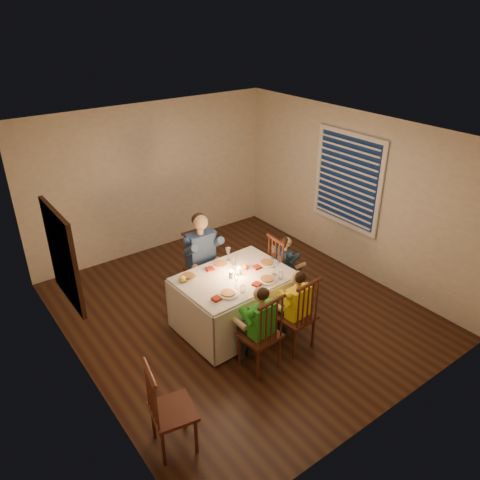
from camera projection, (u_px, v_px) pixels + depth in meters
ground at (239, 310)px, 6.85m from camera, size 5.00×5.00×0.00m
wall_left at (72, 284)px, 5.07m from camera, size 0.02×5.00×2.60m
wall_right at (352, 193)px, 7.45m from camera, size 0.02×5.00×2.60m
wall_back at (153, 179)px, 8.04m from camera, size 4.50×0.02×2.60m
ceiling at (239, 134)px, 5.66m from camera, size 5.00×5.00×0.00m
dining_table at (235, 290)px, 6.29m from camera, size 1.55×1.15×0.76m
chair_adult at (204, 296)px, 7.16m from camera, size 0.45×0.43×1.07m
chair_near_left at (259, 365)px, 5.81m from camera, size 0.47×0.46×1.07m
chair_near_right at (293, 346)px, 6.14m from camera, size 0.47×0.45×1.07m
chair_end at (284, 298)px, 7.11m from camera, size 0.46×0.48×1.07m
chair_extra at (176, 444)px, 4.78m from camera, size 0.49×0.51×1.06m
adult at (204, 296)px, 7.16m from camera, size 0.54×0.50×1.37m
child_green at (259, 365)px, 5.81m from camera, size 0.43×0.40×1.15m
child_yellow at (293, 346)px, 6.14m from camera, size 0.43×0.40×1.15m
child_teal at (284, 298)px, 7.11m from camera, size 0.34×0.37×1.04m
setting_adult at (221, 265)px, 6.44m from camera, size 0.27×0.27×0.02m
setting_green at (228, 294)px, 5.80m from camera, size 0.27×0.27×0.02m
setting_yellow at (267, 280)px, 6.10m from camera, size 0.27×0.27×0.02m
setting_teal at (267, 263)px, 6.47m from camera, size 0.27×0.27×0.02m
candle_left at (231, 275)px, 6.13m from camera, size 0.06×0.06×0.10m
candle_right at (239, 271)px, 6.21m from camera, size 0.06×0.06×0.10m
squash at (183, 279)px, 6.04m from camera, size 0.09×0.09×0.09m
orange_fruit at (245, 267)px, 6.33m from camera, size 0.08×0.08×0.08m
serving_bowl at (188, 278)px, 6.11m from camera, size 0.21×0.21×0.05m
wall_mirror at (63, 257)px, 5.21m from camera, size 0.06×0.95×1.15m
window_blinds at (347, 180)px, 7.40m from camera, size 0.07×1.34×1.54m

